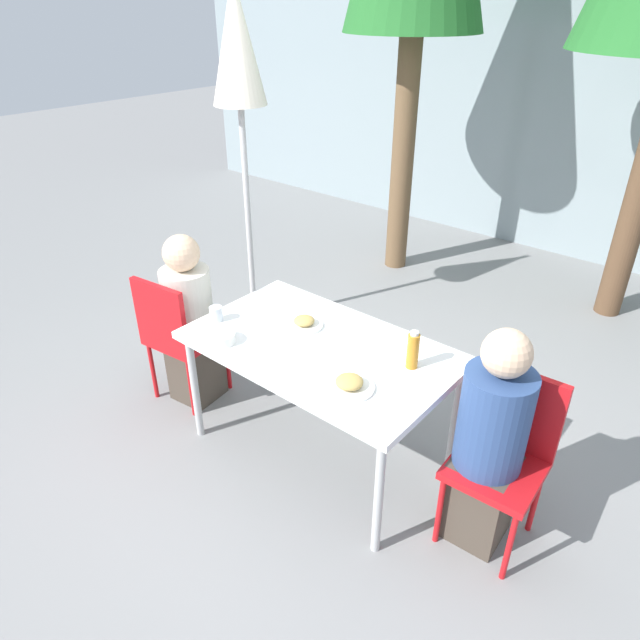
% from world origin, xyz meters
% --- Properties ---
extents(ground_plane, '(24.00, 24.00, 0.00)m').
position_xyz_m(ground_plane, '(0.00, 0.00, 0.00)').
color(ground_plane, gray).
extents(building_facade, '(10.00, 0.20, 3.00)m').
position_xyz_m(building_facade, '(0.00, 3.89, 1.50)').
color(building_facade, '#89999E').
rests_on(building_facade, ground).
extents(dining_table, '(1.41, 0.84, 0.73)m').
position_xyz_m(dining_table, '(0.00, 0.00, 0.67)').
color(dining_table, white).
rests_on(dining_table, ground).
extents(chair_left, '(0.44, 0.44, 0.88)m').
position_xyz_m(chair_left, '(-1.00, -0.20, 0.52)').
color(chair_left, red).
rests_on(chair_left, ground).
extents(person_left, '(0.30, 0.30, 1.13)m').
position_xyz_m(person_left, '(-0.96, -0.11, 0.55)').
color(person_left, '#473D33').
rests_on(person_left, ground).
extents(chair_right, '(0.42, 0.42, 0.88)m').
position_xyz_m(chair_right, '(1.00, 0.13, 0.52)').
color(chair_right, red).
rests_on(chair_right, ground).
extents(person_right, '(0.31, 0.31, 1.16)m').
position_xyz_m(person_right, '(0.96, 0.05, 0.55)').
color(person_right, '#473D33').
rests_on(person_right, ground).
extents(closed_umbrella, '(0.36, 0.36, 2.46)m').
position_xyz_m(closed_umbrella, '(-1.37, 0.81, 1.92)').
color(closed_umbrella, '#333333').
rests_on(closed_umbrella, ground).
extents(plate_0, '(0.24, 0.24, 0.07)m').
position_xyz_m(plate_0, '(0.35, -0.21, 0.75)').
color(plate_0, white).
rests_on(plate_0, dining_table).
extents(plate_1, '(0.21, 0.21, 0.06)m').
position_xyz_m(plate_1, '(-0.19, 0.09, 0.75)').
color(plate_1, white).
rests_on(plate_1, dining_table).
extents(bottle, '(0.06, 0.06, 0.20)m').
position_xyz_m(bottle, '(0.48, 0.13, 0.82)').
color(bottle, '#B7751E').
rests_on(bottle, dining_table).
extents(drinking_cup, '(0.07, 0.07, 0.08)m').
position_xyz_m(drinking_cup, '(-0.61, -0.18, 0.77)').
color(drinking_cup, silver).
rests_on(drinking_cup, dining_table).
extents(salad_bowl, '(0.15, 0.15, 0.05)m').
position_xyz_m(salad_bowl, '(-0.42, -0.31, 0.75)').
color(salad_bowl, white).
rests_on(salad_bowl, dining_table).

